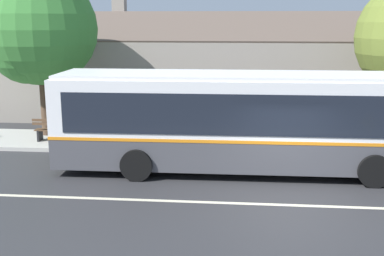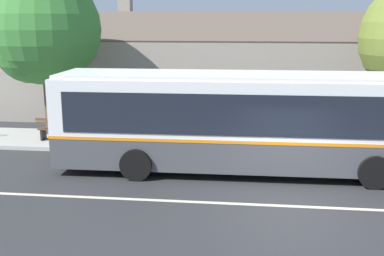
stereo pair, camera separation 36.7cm
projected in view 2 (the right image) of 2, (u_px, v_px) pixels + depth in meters
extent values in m
plane|color=#2D2D30|center=(289.00, 206.00, 12.84)|extent=(300.00, 300.00, 0.00)
cube|color=#ADAAA3|center=(277.00, 146.00, 18.63)|extent=(60.00, 3.00, 0.15)
cube|color=beige|center=(289.00, 206.00, 12.83)|extent=(60.00, 0.16, 0.01)
cube|color=gray|center=(233.00, 75.00, 26.17)|extent=(22.33, 9.12, 3.85)
cube|color=brown|center=(232.00, 26.00, 23.38)|extent=(22.93, 4.61, 1.52)
cube|color=brown|center=(235.00, 25.00, 27.80)|extent=(22.93, 4.61, 1.52)
cube|color=gray|center=(125.00, 4.00, 26.92)|extent=(0.70, 0.70, 1.20)
cube|color=black|center=(63.00, 79.00, 22.58)|extent=(1.10, 0.06, 1.30)
cube|color=#4C3323|center=(304.00, 107.00, 21.53)|extent=(1.00, 0.06, 2.10)
cube|color=#47474C|center=(245.00, 149.00, 15.61)|extent=(12.21, 2.65, 0.97)
cube|color=orange|center=(246.00, 133.00, 15.50)|extent=(12.23, 2.67, 0.10)
cube|color=white|center=(247.00, 105.00, 15.29)|extent=(12.21, 2.65, 1.74)
cube|color=white|center=(247.00, 76.00, 15.09)|extent=(11.97, 2.52, 0.12)
cube|color=black|center=(246.00, 101.00, 16.54)|extent=(11.21, 0.17, 1.24)
cube|color=black|center=(247.00, 116.00, 14.09)|extent=(11.21, 0.17, 1.24)
cube|color=#192D99|center=(202.00, 138.00, 17.00)|extent=(3.41, 0.07, 0.68)
cylinder|color=black|center=(356.00, 150.00, 16.49)|extent=(1.00, 0.29, 1.00)
cylinder|color=black|center=(375.00, 172.00, 14.07)|extent=(1.00, 0.29, 1.00)
cylinder|color=black|center=(151.00, 144.00, 17.23)|extent=(1.00, 0.29, 1.00)
cylinder|color=black|center=(136.00, 165.00, 14.81)|extent=(1.00, 0.29, 1.00)
cube|color=brown|center=(60.00, 128.00, 19.27)|extent=(1.62, 0.10, 0.04)
cube|color=brown|center=(59.00, 129.00, 19.13)|extent=(1.62, 0.10, 0.04)
cube|color=brown|center=(57.00, 130.00, 18.99)|extent=(1.62, 0.10, 0.04)
cube|color=brown|center=(55.00, 123.00, 18.80)|extent=(1.62, 0.04, 0.10)
cube|color=brown|center=(55.00, 120.00, 18.77)|extent=(1.62, 0.04, 0.10)
cube|color=black|center=(75.00, 135.00, 19.11)|extent=(0.08, 0.43, 0.45)
cube|color=black|center=(43.00, 134.00, 19.26)|extent=(0.08, 0.43, 0.45)
cylinder|color=#4C3828|center=(50.00, 102.00, 20.05)|extent=(0.44, 0.44, 3.03)
sphere|color=#387A33|center=(45.00, 29.00, 19.39)|extent=(4.51, 4.51, 4.51)
sphere|color=#387A33|center=(32.00, 46.00, 19.19)|extent=(2.96, 2.96, 2.96)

